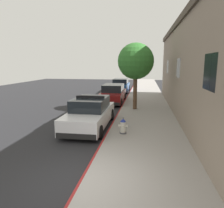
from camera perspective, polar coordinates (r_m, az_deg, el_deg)
ground_plane at (r=16.62m, az=-12.07°, el=-1.32°), size 32.36×60.00×0.20m
sidewalk_pavement at (r=15.51m, az=9.11°, el=-1.42°), size 3.52×60.00×0.15m
curb_painted_edge at (r=15.60m, az=2.48°, el=-1.23°), size 0.08×60.00×0.15m
police_cruiser at (r=11.22m, az=-5.87°, el=-2.53°), size 1.94×4.84×1.68m
parked_car_silver_ahead at (r=18.40m, az=0.29°, el=2.73°), size 1.94×4.84×1.56m
parked_car_dark_far at (r=25.48m, az=2.33°, el=4.97°), size 1.94×4.84×1.56m
fire_hydrant at (r=9.80m, az=3.00°, el=-5.96°), size 0.44×0.40×0.76m
street_tree at (r=14.91m, az=6.40°, el=11.30°), size 2.49×2.49×4.59m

